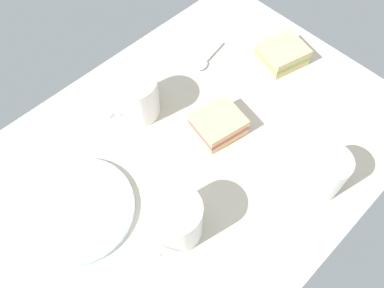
{
  "coord_description": "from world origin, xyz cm",
  "views": [
    {
      "loc": [
        27.77,
        28.5,
        70.85
      ],
      "look_at": [
        0.0,
        0.0,
        5.0
      ],
      "focal_mm": 36.46,
      "sensor_mm": 36.0,
      "label": 1
    }
  ],
  "objects_px": {
    "coffee_mug_milky": "(136,96)",
    "sandwich_side": "(282,54)",
    "spoon": "(206,61)",
    "coffee_mug_black": "(176,219)",
    "sandwich_main": "(217,123)",
    "glass_of_milk": "(323,175)",
    "plate_of_food": "(78,209)"
  },
  "relations": [
    {
      "from": "coffee_mug_milky",
      "to": "sandwich_side",
      "type": "distance_m",
      "value": 0.36
    },
    {
      "from": "sandwich_main",
      "to": "spoon",
      "type": "relative_size",
      "value": 0.99
    },
    {
      "from": "coffee_mug_black",
      "to": "sandwich_main",
      "type": "relative_size",
      "value": 1.09
    },
    {
      "from": "plate_of_food",
      "to": "sandwich_main",
      "type": "relative_size",
      "value": 1.98
    },
    {
      "from": "plate_of_food",
      "to": "spoon",
      "type": "distance_m",
      "value": 0.45
    },
    {
      "from": "coffee_mug_milky",
      "to": "plate_of_food",
      "type": "bearing_deg",
      "value": 23.22
    },
    {
      "from": "coffee_mug_black",
      "to": "glass_of_milk",
      "type": "bearing_deg",
      "value": 153.86
    },
    {
      "from": "plate_of_food",
      "to": "coffee_mug_black",
      "type": "relative_size",
      "value": 1.81
    },
    {
      "from": "spoon",
      "to": "coffee_mug_black",
      "type": "bearing_deg",
      "value": 37.16
    },
    {
      "from": "coffee_mug_milky",
      "to": "spoon",
      "type": "xyz_separation_m",
      "value": [
        -0.21,
        0.0,
        -0.05
      ]
    },
    {
      "from": "plate_of_food",
      "to": "coffee_mug_black",
      "type": "bearing_deg",
      "value": 124.64
    },
    {
      "from": "coffee_mug_black",
      "to": "sandwich_side",
      "type": "bearing_deg",
      "value": -164.26
    },
    {
      "from": "coffee_mug_milky",
      "to": "sandwich_main",
      "type": "height_order",
      "value": "coffee_mug_milky"
    },
    {
      "from": "coffee_mug_milky",
      "to": "glass_of_milk",
      "type": "bearing_deg",
      "value": 109.27
    },
    {
      "from": "coffee_mug_black",
      "to": "coffee_mug_milky",
      "type": "relative_size",
      "value": 0.97
    },
    {
      "from": "coffee_mug_black",
      "to": "spoon",
      "type": "bearing_deg",
      "value": -142.84
    },
    {
      "from": "coffee_mug_milky",
      "to": "sandwich_side",
      "type": "relative_size",
      "value": 1.06
    },
    {
      "from": "sandwich_main",
      "to": "glass_of_milk",
      "type": "distance_m",
      "value": 0.23
    },
    {
      "from": "sandwich_main",
      "to": "spoon",
      "type": "distance_m",
      "value": 0.19
    },
    {
      "from": "glass_of_milk",
      "to": "coffee_mug_black",
      "type": "bearing_deg",
      "value": -26.14
    },
    {
      "from": "spoon",
      "to": "glass_of_milk",
      "type": "bearing_deg",
      "value": 78.79
    },
    {
      "from": "coffee_mug_milky",
      "to": "spoon",
      "type": "bearing_deg",
      "value": 179.07
    },
    {
      "from": "sandwich_side",
      "to": "spoon",
      "type": "relative_size",
      "value": 1.06
    },
    {
      "from": "sandwich_side",
      "to": "spoon",
      "type": "xyz_separation_m",
      "value": [
        0.13,
        -0.12,
        -0.02
      ]
    },
    {
      "from": "sandwich_main",
      "to": "sandwich_side",
      "type": "bearing_deg",
      "value": -173.74
    },
    {
      "from": "glass_of_milk",
      "to": "sandwich_main",
      "type": "bearing_deg",
      "value": -78.68
    },
    {
      "from": "coffee_mug_milky",
      "to": "sandwich_side",
      "type": "height_order",
      "value": "coffee_mug_milky"
    },
    {
      "from": "coffee_mug_black",
      "to": "spoon",
      "type": "height_order",
      "value": "coffee_mug_black"
    },
    {
      "from": "sandwich_main",
      "to": "glass_of_milk",
      "type": "height_order",
      "value": "glass_of_milk"
    },
    {
      "from": "sandwich_main",
      "to": "sandwich_side",
      "type": "distance_m",
      "value": 0.25
    },
    {
      "from": "coffee_mug_black",
      "to": "glass_of_milk",
      "type": "xyz_separation_m",
      "value": [
        -0.26,
        0.13,
        -0.01
      ]
    },
    {
      "from": "sandwich_side",
      "to": "spoon",
      "type": "distance_m",
      "value": 0.18
    }
  ]
}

